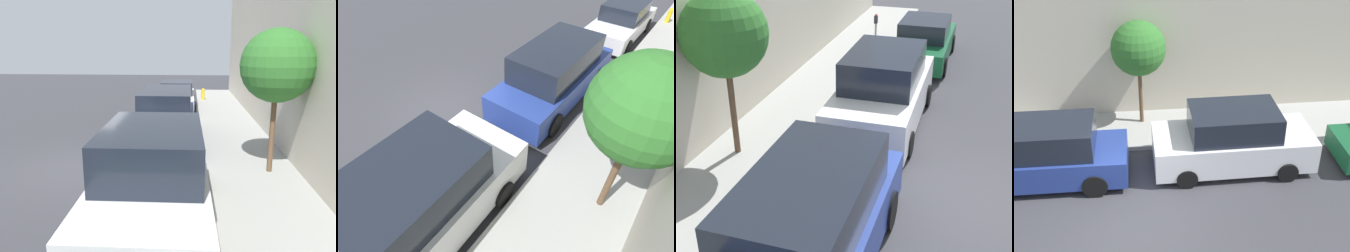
% 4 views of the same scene
% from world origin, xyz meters
% --- Properties ---
extents(ground_plane, '(60.00, 60.00, 0.00)m').
position_xyz_m(ground_plane, '(0.00, 0.00, 0.00)').
color(ground_plane, '#38383D').
extents(sidewalk, '(2.42, 32.00, 0.15)m').
position_xyz_m(sidewalk, '(4.71, 0.00, 0.07)').
color(sidewalk, '#9E9E99').
rests_on(sidewalk, ground_plane).
extents(parked_suv_second, '(2.08, 4.82, 1.98)m').
position_xyz_m(parked_suv_second, '(2.39, -2.98, 0.93)').
color(parked_suv_second, silver).
rests_on(parked_suv_second, ground_plane).
extents(parked_minivan_third, '(2.02, 4.91, 1.90)m').
position_xyz_m(parked_minivan_third, '(2.24, 2.65, 0.92)').
color(parked_minivan_third, navy).
rests_on(parked_minivan_third, ground_plane).
extents(parked_sedan_fourth, '(1.92, 4.51, 1.54)m').
position_xyz_m(parked_sedan_fourth, '(2.37, 8.60, 0.73)').
color(parked_sedan_fourth, silver).
rests_on(parked_sedan_fourth, ground_plane).
extents(street_tree, '(1.82, 1.82, 3.65)m').
position_xyz_m(street_tree, '(5.16, -0.29, 2.88)').
color(street_tree, brown).
rests_on(street_tree, sidewalk).
extents(fire_hydrant, '(0.20, 0.20, 0.69)m').
position_xyz_m(fire_hydrant, '(3.85, 11.36, 0.49)').
color(fire_hydrant, gold).
rests_on(fire_hydrant, sidewalk).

